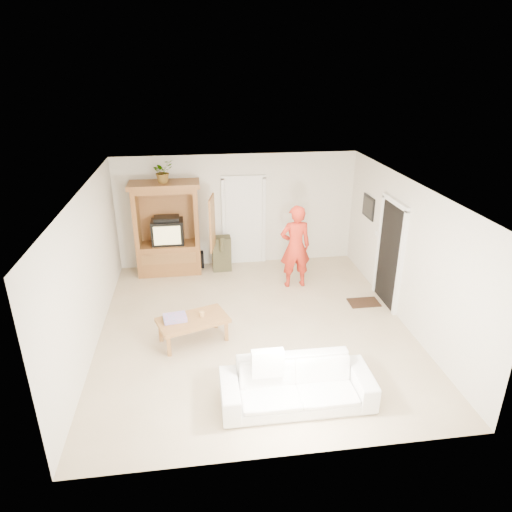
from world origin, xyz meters
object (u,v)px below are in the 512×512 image
at_px(armoire, 169,234).
at_px(coffee_table, 193,322).
at_px(sofa, 297,385).
at_px(man, 295,247).

xyz_separation_m(armoire, coffee_table, (0.48, -2.96, -0.53)).
height_order(sofa, coffee_table, sofa).
xyz_separation_m(sofa, coffee_table, (-1.42, 1.78, 0.07)).
bearing_deg(sofa, armoire, 111.99).
height_order(man, sofa, man).
bearing_deg(sofa, coffee_table, 128.69).
bearing_deg(coffee_table, sofa, -70.33).
height_order(armoire, coffee_table, armoire).
bearing_deg(man, armoire, -24.80).
bearing_deg(armoire, sofa, -68.21).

